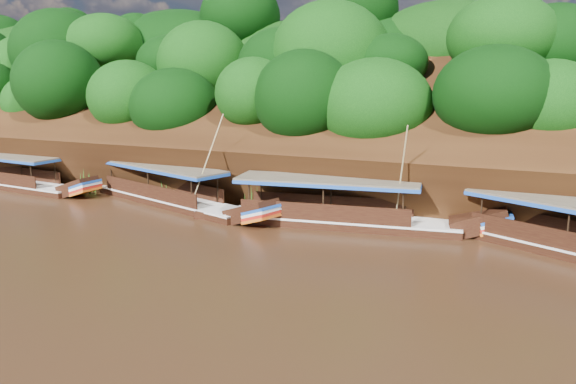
% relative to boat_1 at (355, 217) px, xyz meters
% --- Properties ---
extents(ground, '(160.00, 160.00, 0.00)m').
position_rel_boat_1_xyz_m(ground, '(-0.90, -7.91, -0.60)').
color(ground, black).
rests_on(ground, ground).
extents(riverbank, '(120.00, 30.06, 19.40)m').
position_rel_boat_1_xyz_m(riverbank, '(-0.91, 14.82, 1.29)').
color(riverbank, black).
rests_on(riverbank, ground).
extents(boat_1, '(15.49, 4.42, 6.33)m').
position_rel_boat_1_xyz_m(boat_1, '(0.00, 0.00, 0.00)').
color(boat_1, black).
rests_on(boat_1, ground).
extents(boat_2, '(15.79, 6.78, 6.52)m').
position_rel_boat_1_xyz_m(boat_2, '(-11.89, 0.21, -0.03)').
color(boat_2, black).
rests_on(boat_2, ground).
extents(boat_3, '(13.75, 3.25, 2.89)m').
position_rel_boat_1_xyz_m(boat_3, '(-25.40, 0.10, -0.05)').
color(boat_3, black).
rests_on(boat_3, ground).
extents(reeds, '(48.87, 2.23, 2.00)m').
position_rel_boat_1_xyz_m(reeds, '(-4.66, 1.56, 0.27)').
color(reeds, '#2F6C1B').
rests_on(reeds, ground).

